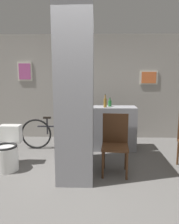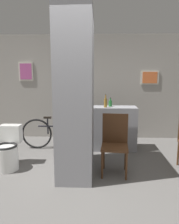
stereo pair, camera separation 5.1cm
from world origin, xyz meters
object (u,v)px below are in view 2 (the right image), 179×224
at_px(bottle_tall, 106,102).
at_px(toilet, 7,151).
at_px(bicycle, 59,133).
at_px(chair_near_pillar, 115,141).

bearing_deg(bottle_tall, toilet, -149.95).
xyz_separation_m(toilet, bicycle, (0.73, 1.04, 0.04)).
height_order(chair_near_pillar, bottle_tall, bottle_tall).
bearing_deg(chair_near_pillar, toilet, -177.26).
distance_m(bicycle, bottle_tall, 1.22).
bearing_deg(bottle_tall, bicycle, 177.68).
relative_size(bicycle, bottle_tall, 5.84).
bearing_deg(toilet, bottle_tall, 30.05).
bearing_deg(toilet, bicycle, 55.05).
relative_size(toilet, bottle_tall, 2.55).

